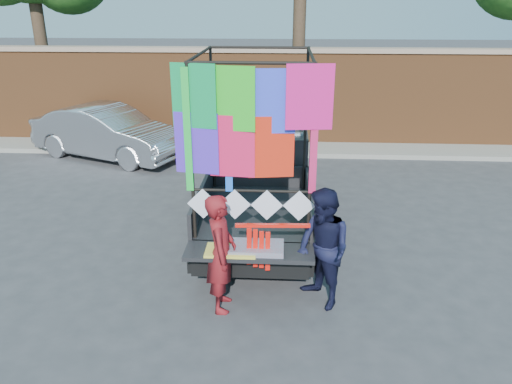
# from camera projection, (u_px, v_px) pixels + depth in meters

# --- Properties ---
(ground) EXTENTS (90.00, 90.00, 0.00)m
(ground) POSITION_uv_depth(u_px,v_px,m) (238.00, 270.00, 7.51)
(ground) COLOR #38383A
(ground) RESTS_ON ground
(brick_wall) EXTENTS (30.00, 0.45, 2.61)m
(brick_wall) POSITION_uv_depth(u_px,v_px,m) (261.00, 96.00, 13.54)
(brick_wall) COLOR brown
(brick_wall) RESTS_ON ground
(curb) EXTENTS (30.00, 1.20, 0.12)m
(curb) POSITION_uv_depth(u_px,v_px,m) (260.00, 148.00, 13.35)
(curb) COLOR gray
(curb) RESTS_ON ground
(pickup_truck) EXTENTS (1.98, 4.97, 3.13)m
(pickup_truck) POSITION_uv_depth(u_px,v_px,m) (260.00, 178.00, 9.03)
(pickup_truck) COLOR black
(pickup_truck) RESTS_ON ground
(sedan) EXTENTS (4.22, 2.84, 1.32)m
(sedan) POSITION_uv_depth(u_px,v_px,m) (108.00, 132.00, 12.57)
(sedan) COLOR silver
(sedan) RESTS_ON ground
(woman) EXTENTS (0.41, 0.60, 1.59)m
(woman) POSITION_uv_depth(u_px,v_px,m) (221.00, 253.00, 6.34)
(woman) COLOR maroon
(woman) RESTS_ON ground
(man) EXTENTS (0.94, 0.99, 1.62)m
(man) POSITION_uv_depth(u_px,v_px,m) (323.00, 249.00, 6.42)
(man) COLOR black
(man) RESTS_ON ground
(streamer_bundle) EXTENTS (0.94, 0.10, 0.65)m
(streamer_bundle) POSITION_uv_depth(u_px,v_px,m) (264.00, 239.00, 6.31)
(streamer_bundle) COLOR #FD190D
(streamer_bundle) RESTS_ON ground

